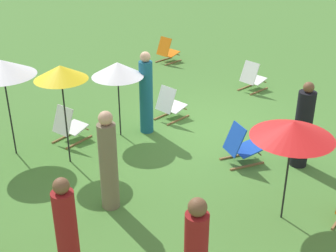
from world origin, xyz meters
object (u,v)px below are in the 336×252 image
umbrella_1 (293,130)px  person_3 (146,95)px  deckchair_2 (167,51)px  person_4 (303,128)px  umbrella_3 (61,73)px  person_1 (108,163)px  deckchair_4 (240,146)px  person_0 (68,243)px  deckchair_1 (170,105)px  deckchair_7 (69,126)px  umbrella_0 (2,68)px  deckchair_9 (252,78)px  umbrella_2 (117,70)px

umbrella_1 → person_3: size_ratio=0.94×
deckchair_2 → person_4: bearing=156.5°
umbrella_3 → person_1: 2.08m
umbrella_3 → person_1: (-1.80, 0.18, -1.03)m
umbrella_1 → deckchair_4: bearing=-25.3°
deckchair_4 → deckchair_2: bearing=-9.0°
person_3 → person_4: bearing=28.5°
deckchair_2 → person_0: 9.99m
deckchair_1 → deckchair_4: size_ratio=0.96×
deckchair_7 → person_4: person_4 is taller
deckchair_1 → person_4: 3.35m
umbrella_0 → person_1: bearing=-169.3°
person_1 → person_4: size_ratio=1.02×
deckchair_2 → deckchair_9: (-3.44, -0.23, 0.00)m
deckchair_9 → umbrella_3: bearing=90.1°
umbrella_0 → umbrella_2: size_ratio=1.19×
deckchair_9 → person_0: size_ratio=0.46×
deckchair_2 → person_0: person_0 is taller
deckchair_1 → umbrella_2: size_ratio=0.49×
deckchair_1 → umbrella_1: size_ratio=0.47×
person_1 → person_3: (1.90, -2.20, 0.05)m
person_0 → deckchair_9: bearing=139.8°
umbrella_2 → person_1: person_1 is taller
person_3 → deckchair_1: bearing=105.4°
deckchair_1 → person_3: 1.00m
person_1 → umbrella_0: bearing=4.4°
umbrella_1 → deckchair_2: bearing=-26.3°
deckchair_4 → deckchair_7: size_ratio=1.02×
deckchair_9 → person_0: (-3.46, 7.44, 0.50)m
umbrella_0 → person_1: (-2.81, -0.53, -1.01)m
deckchair_7 → umbrella_0: 1.89m
deckchair_2 → deckchair_7: 5.94m
deckchair_2 → person_4: person_4 is taller
deckchair_4 → umbrella_2: 3.01m
deckchair_9 → umbrella_0: size_ratio=0.41×
person_0 → umbrella_1: bearing=103.7°
umbrella_3 → person_3: bearing=-87.0°
deckchair_1 → person_1: person_1 is taller
deckchair_9 → umbrella_2: umbrella_2 is taller
deckchair_9 → deckchair_1: bearing=87.5°
deckchair_1 → umbrella_3: (-0.28, 2.85, 1.51)m
deckchair_2 → person_1: 8.00m
deckchair_7 → person_3: size_ratio=0.45×
deckchair_2 → umbrella_2: (-3.40, 4.13, 1.17)m
deckchair_1 → umbrella_1: umbrella_1 is taller
deckchair_7 → deckchair_4: bearing=-157.4°
umbrella_3 → person_0: (-3.16, 1.64, -1.01)m
deckchair_2 → person_3: 5.11m
umbrella_1 → person_4: bearing=-61.9°
deckchair_1 → deckchair_9: (0.01, -2.95, 0.00)m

